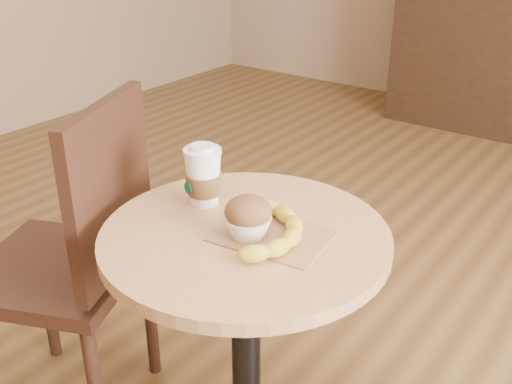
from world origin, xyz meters
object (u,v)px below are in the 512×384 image
at_px(muffin, 248,217).
at_px(banana, 266,231).
at_px(chair_left, 76,256).
at_px(coffee_cup, 203,178).
at_px(cafe_table, 246,321).

xyz_separation_m(muffin, banana, (0.04, 0.01, -0.03)).
relative_size(chair_left, banana, 3.93).
xyz_separation_m(coffee_cup, banana, (0.22, -0.05, -0.05)).
bearing_deg(coffee_cup, muffin, -4.42).
bearing_deg(cafe_table, coffee_cup, 162.41).
height_order(cafe_table, chair_left, chair_left).
bearing_deg(muffin, chair_left, -173.38).
relative_size(muffin, banana, 0.41).
distance_m(cafe_table, coffee_cup, 0.35).
xyz_separation_m(chair_left, coffee_cup, (0.36, 0.13, 0.28)).
xyz_separation_m(cafe_table, banana, (0.06, -0.00, 0.26)).
height_order(coffee_cup, banana, coffee_cup).
height_order(cafe_table, banana, banana).
distance_m(chair_left, coffee_cup, 0.47).
bearing_deg(chair_left, banana, 74.40).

